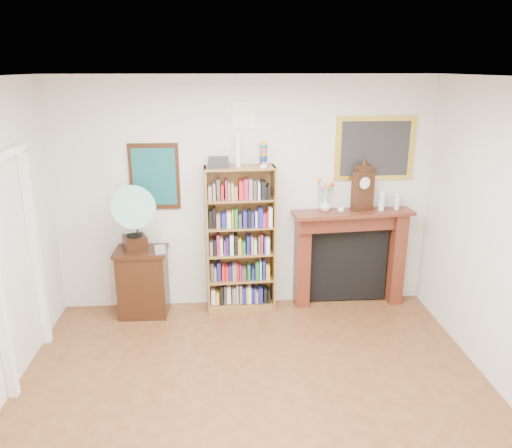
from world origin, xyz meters
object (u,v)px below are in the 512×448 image
Objects in this scene: bottle_left at (382,200)px; gramophone at (131,214)px; mantel_clock at (363,188)px; teacup at (341,210)px; cd_stack at (160,249)px; flower_vase at (325,205)px; bottle_right at (397,201)px; fireplace at (350,249)px; bookshelf at (240,232)px; side_cabinet at (143,282)px.

gramophone is at bearing -176.56° from bottle_left.
mantel_clock reaches higher than teacup.
gramophone is 10.35× the size of teacup.
cd_stack is 2.49m from mantel_clock.
flower_vase is 0.62× the size of bottle_left.
flower_vase is at bearing -17.38° from gramophone.
flower_vase is 0.88m from bottle_right.
fireplace is at bearing 148.08° from mantel_clock.
flower_vase is 0.75× the size of bottle_right.
bookshelf is 10.26× the size of bottle_right.
gramophone is 3.15m from bottle_right.
gramophone reaches higher than fireplace.
teacup reaches higher than side_cabinet.
side_cabinet is 4.14× the size of bottle_right.
cd_stack is (-0.94, -0.19, -0.13)m from bookshelf.
fireplace is (2.53, 0.13, 0.31)m from side_cabinet.
bottle_left is (0.68, -0.01, 0.05)m from flower_vase.
gramophone is (-1.24, -0.15, 0.29)m from bookshelf.
flower_vase is (1.02, 0.03, 0.31)m from bookshelf.
bookshelf is at bearing 161.05° from mantel_clock.
gramophone is at bearing -130.39° from side_cabinet.
mantel_clock is at bearing 14.53° from teacup.
teacup is at bearing -19.25° from gramophone.
bottle_right is at bearing 0.72° from flower_vase.
flower_vase is at bearing 159.96° from teacup.
flower_vase reaches higher than fireplace.
mantel_clock reaches higher than bottle_right.
fireplace is at bearing 174.26° from bottle_left.
bottle_left is (1.70, 0.03, 0.35)m from bookshelf.
flower_vase is at bearing 179.26° from bottle_left.
bookshelf is at bearing -15.13° from gramophone.
bottle_left is 1.20× the size of bottle_right.
teacup is at bearing -173.67° from bottle_left.
cd_stack is 0.60× the size of bottle_right.
bottle_right is at bearing -1.99° from bookshelf.
fireplace reaches higher than side_cabinet.
fireplace is 6.16× the size of bottle_left.
side_cabinet is at bearing 177.78° from fireplace.
mantel_clock is at bearing 3.66° from side_cabinet.
flower_vase is at bearing 160.07° from mantel_clock.
cd_stack is (-2.29, -0.25, 0.14)m from fireplace.
bottle_left reaches higher than cd_stack.
bookshelf is 1.38m from fireplace.
bookshelf is 1.29m from gramophone.
bottle_right is at bearing 4.75° from cd_stack.
teacup is (-0.27, -0.07, -0.24)m from mantel_clock.
bottle_right is (1.90, 0.05, 0.33)m from bookshelf.
gramophone is at bearing -176.40° from bookshelf.
side_cabinet is 6.90× the size of cd_stack.
side_cabinet is 3.21m from bottle_right.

